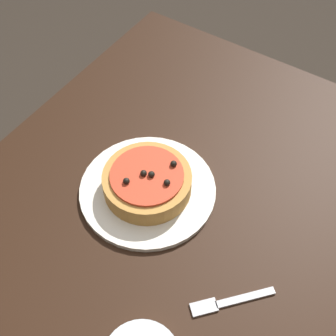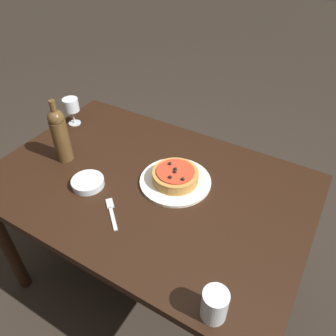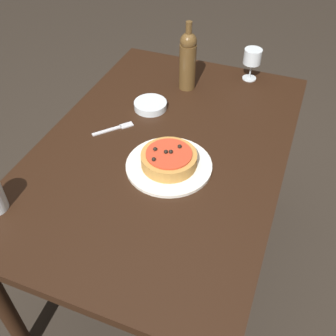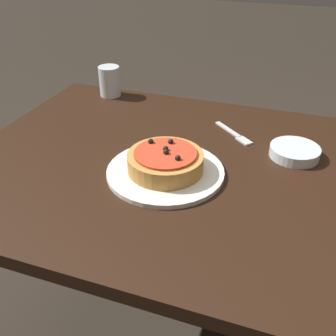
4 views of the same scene
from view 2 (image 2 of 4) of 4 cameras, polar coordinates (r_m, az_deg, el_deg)
ground_plane at (r=1.94m, az=-2.66°, el=-18.81°), size 14.00×14.00×0.00m
dining_table at (r=1.43m, az=-3.44°, el=-5.26°), size 1.31×0.87×0.74m
dinner_plate at (r=1.36m, az=1.29°, el=-2.30°), size 0.30×0.30×0.01m
pizza at (r=1.34m, az=1.30°, el=-1.33°), size 0.19×0.19×0.06m
wine_glass at (r=1.74m, az=-16.52°, el=10.34°), size 0.08×0.08×0.14m
wine_bottle at (r=1.48m, az=-18.30°, el=5.61°), size 0.07×0.07×0.29m
water_cup at (r=0.98m, az=8.11°, el=-22.51°), size 0.08×0.08×0.11m
side_bowl at (r=1.38m, az=-13.78°, el=-2.46°), size 0.13×0.13×0.03m
fork at (r=1.26m, az=-9.74°, el=-7.53°), size 0.14×0.13×0.00m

